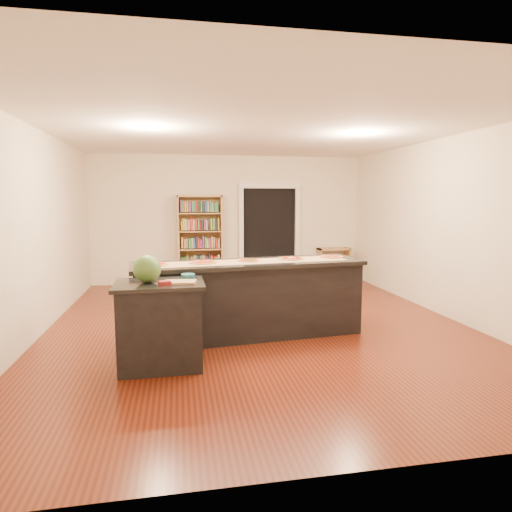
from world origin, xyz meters
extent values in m
cube|color=beige|center=(0.00, 0.00, 1.40)|extent=(6.00, 7.00, 2.80)
cube|color=#5A200F|center=(0.00, 0.00, 0.00)|extent=(6.00, 7.00, 0.01)
cube|color=white|center=(0.00, 0.00, 2.80)|extent=(6.00, 7.00, 0.01)
cube|color=black|center=(0.90, 3.48, 1.05)|extent=(1.20, 0.02, 2.10)
cube|color=silver|center=(0.25, 3.44, 1.05)|extent=(0.10, 0.08, 2.10)
cube|color=silver|center=(1.55, 3.44, 1.05)|extent=(0.10, 0.08, 2.10)
cube|color=silver|center=(0.90, 3.44, 2.15)|extent=(1.40, 0.08, 0.12)
cube|color=black|center=(-0.21, -0.44, 0.48)|extent=(2.99, 0.75, 0.96)
cube|color=black|center=(-0.21, -0.44, 0.99)|extent=(3.08, 0.83, 0.05)
cube|color=black|center=(-1.35, -1.36, 0.45)|extent=(0.87, 0.62, 0.90)
cube|color=black|center=(-1.35, -1.36, 0.92)|extent=(0.95, 0.70, 0.04)
cube|color=tan|center=(-0.67, 3.28, 0.97)|extent=(0.97, 0.34, 1.93)
cube|color=tan|center=(2.38, 3.29, 0.37)|extent=(0.73, 0.31, 0.73)
cylinder|color=#5B9ECA|center=(-0.33, 3.07, 0.18)|extent=(0.25, 0.25, 0.37)
cube|color=tan|center=(-0.21, -0.47, 1.02)|extent=(2.71, 0.76, 0.00)
sphere|color=#144214|center=(-1.47, -1.34, 1.09)|extent=(0.30, 0.30, 0.30)
cube|color=tan|center=(-1.12, -1.44, 0.96)|extent=(0.35, 0.26, 0.02)
cube|color=maroon|center=(-1.28, -1.52, 0.97)|extent=(0.14, 0.11, 0.05)
cylinder|color=#195966|center=(-1.03, -1.22, 0.97)|extent=(0.16, 0.16, 0.06)
cylinder|color=#BB8748|center=(-1.43, -0.58, 1.03)|extent=(0.32, 0.32, 0.02)
cylinder|color=#A5190C|center=(-1.43, -0.58, 1.04)|extent=(0.26, 0.26, 0.00)
cylinder|color=#BB8748|center=(-0.83, -0.50, 1.03)|extent=(0.34, 0.34, 0.02)
cylinder|color=#A5190C|center=(-0.83, -0.50, 1.04)|extent=(0.28, 0.28, 0.00)
cylinder|color=#BB8748|center=(-0.22, -0.42, 1.03)|extent=(0.29, 0.29, 0.02)
cylinder|color=#A5190C|center=(-0.22, -0.42, 1.04)|extent=(0.23, 0.23, 0.00)
cylinder|color=#BB8748|center=(0.39, -0.36, 1.03)|extent=(0.36, 0.36, 0.02)
cylinder|color=#A5190C|center=(0.39, -0.36, 1.04)|extent=(0.29, 0.29, 0.00)
cylinder|color=#BB8748|center=(1.00, -0.28, 1.03)|extent=(0.31, 0.31, 0.02)
cylinder|color=#A5190C|center=(1.00, -0.28, 1.04)|extent=(0.25, 0.25, 0.00)
camera|label=1|loc=(-1.13, -6.01, 1.82)|focal=30.00mm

